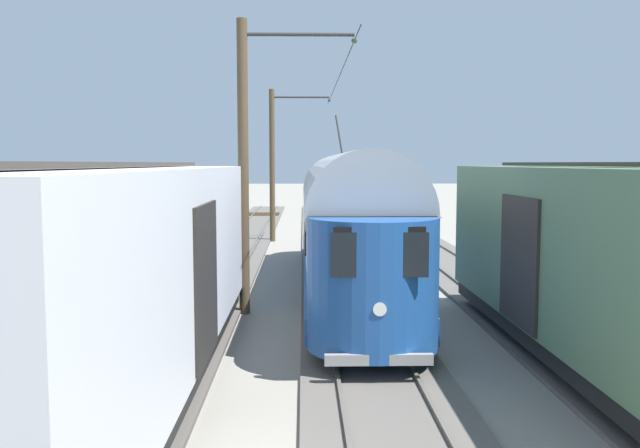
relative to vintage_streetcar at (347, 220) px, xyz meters
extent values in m
plane|color=gray|center=(0.00, 0.16, -2.26)|extent=(220.00, 220.00, 0.00)
cube|color=#56514C|center=(-4.41, 0.16, -2.21)|extent=(2.80, 80.00, 0.10)
cube|color=#59544C|center=(-3.70, 0.16, -2.12)|extent=(0.07, 80.00, 0.08)
cube|color=#59544C|center=(-5.13, 0.16, -2.12)|extent=(0.07, 80.00, 0.08)
cube|color=#47331E|center=(-4.41, -31.84, -2.16)|extent=(2.50, 0.24, 0.08)
cube|color=#47331E|center=(-4.41, -31.19, -2.16)|extent=(2.50, 0.24, 0.08)
cube|color=#47331E|center=(-4.41, -30.54, -2.16)|extent=(2.50, 0.24, 0.08)
cube|color=#47331E|center=(-4.41, -29.89, -2.16)|extent=(2.50, 0.24, 0.08)
cube|color=#47331E|center=(-4.41, -29.24, -2.16)|extent=(2.50, 0.24, 0.08)
cube|color=#56514C|center=(0.00, 0.16, -2.21)|extent=(2.80, 80.00, 0.10)
cube|color=#59544C|center=(0.72, 0.16, -2.12)|extent=(0.07, 80.00, 0.08)
cube|color=#59544C|center=(-0.72, 0.16, -2.12)|extent=(0.07, 80.00, 0.08)
cube|color=#47331E|center=(0.00, -31.84, -2.16)|extent=(2.50, 0.24, 0.08)
cube|color=#47331E|center=(0.00, -31.19, -2.16)|extent=(2.50, 0.24, 0.08)
cube|color=#47331E|center=(0.00, -30.54, -2.16)|extent=(2.50, 0.24, 0.08)
cube|color=#47331E|center=(0.00, -29.89, -2.16)|extent=(2.50, 0.24, 0.08)
cube|color=#47331E|center=(0.00, -29.24, -2.16)|extent=(2.50, 0.24, 0.08)
cube|color=#56514C|center=(4.41, 0.16, -2.21)|extent=(2.80, 80.00, 0.10)
cube|color=#59544C|center=(5.13, 0.16, -2.12)|extent=(0.07, 80.00, 0.08)
cube|color=#59544C|center=(3.70, 0.16, -2.12)|extent=(0.07, 80.00, 0.08)
cube|color=#47331E|center=(4.41, -31.84, -2.16)|extent=(2.50, 0.24, 0.08)
cube|color=#47331E|center=(4.41, -31.19, -2.16)|extent=(2.50, 0.24, 0.08)
cube|color=#47331E|center=(4.41, -30.54, -2.16)|extent=(2.50, 0.24, 0.08)
cube|color=#47331E|center=(4.41, -29.89, -2.16)|extent=(2.50, 0.24, 0.08)
cube|color=#47331E|center=(4.41, -29.24, -2.16)|extent=(2.50, 0.24, 0.08)
cube|color=#1E4C93|center=(0.00, -0.01, -1.56)|extent=(2.65, 15.64, 0.55)
cube|color=#1E4C93|center=(0.00, -0.01, -0.81)|extent=(2.55, 15.64, 0.95)
cube|color=silver|center=(0.00, -0.01, 0.19)|extent=(2.55, 15.64, 1.05)
cylinder|color=#999EA3|center=(0.00, -0.01, 0.72)|extent=(2.65, 15.33, 2.65)
cylinder|color=#1E4C93|center=(0.00, 7.76, -0.56)|extent=(2.55, 2.55, 2.55)
cylinder|color=#1E4C93|center=(0.00, -7.78, -0.56)|extent=(2.55, 2.55, 2.55)
cube|color=black|center=(0.00, 8.90, 0.45)|extent=(1.63, 0.08, 0.36)
cube|color=black|center=(0.00, 8.93, 0.14)|extent=(1.73, 0.06, 0.80)
cube|color=black|center=(1.29, -0.01, 0.19)|extent=(0.04, 13.14, 0.80)
cube|color=black|center=(-1.29, -0.01, 0.19)|extent=(0.04, 13.14, 0.80)
cylinder|color=silver|center=(0.00, 9.02, -0.81)|extent=(0.24, 0.06, 0.24)
cube|color=gray|center=(0.00, 8.96, -1.73)|extent=(1.94, 0.12, 0.20)
cylinder|color=black|center=(0.00, -4.65, 2.85)|extent=(0.07, 4.61, 1.69)
cylinder|color=black|center=(0.72, 5.00, -1.70)|extent=(0.10, 0.76, 0.76)
cylinder|color=black|center=(-0.72, 5.00, -1.70)|extent=(0.10, 0.76, 0.76)
cylinder|color=black|center=(0.72, -5.01, -1.70)|extent=(0.10, 0.76, 0.76)
cylinder|color=black|center=(-0.72, -5.01, -1.70)|extent=(0.10, 0.76, 0.76)
cube|color=silver|center=(4.41, 9.64, 0.07)|extent=(2.90, 13.47, 3.20)
cube|color=#332D28|center=(4.41, 9.64, 1.73)|extent=(0.70, 12.12, 0.08)
cube|color=black|center=(4.41, 9.64, -1.73)|extent=(2.70, 13.47, 0.36)
cube|color=black|center=(2.93, 9.64, -0.19)|extent=(0.06, 2.20, 2.56)
cylinder|color=black|center=(3.70, 4.92, -1.66)|extent=(0.10, 0.84, 0.84)
cylinder|color=black|center=(5.13, 4.92, -1.66)|extent=(0.10, 0.84, 0.84)
cube|color=#4C6B4C|center=(-4.41, 7.50, 0.07)|extent=(2.90, 11.16, 3.20)
cube|color=#332D28|center=(-4.41, 7.50, 1.73)|extent=(0.70, 10.05, 0.08)
cube|color=black|center=(-4.41, 7.50, -1.73)|extent=(2.70, 11.16, 0.36)
cube|color=black|center=(-2.93, 7.50, -0.19)|extent=(0.06, 2.20, 2.56)
cylinder|color=black|center=(-3.70, 3.59, -1.66)|extent=(0.10, 0.84, 0.84)
cylinder|color=black|center=(-5.13, 3.59, -1.66)|extent=(0.10, 0.84, 0.84)
cylinder|color=#4C3D28|center=(2.91, -13.71, 1.60)|extent=(0.28, 0.28, 7.73)
cylinder|color=#2D2D2D|center=(1.46, -13.71, 5.06)|extent=(2.91, 0.10, 0.10)
sphere|color=#334733|center=(0.00, -13.71, 4.91)|extent=(0.16, 0.16, 0.16)
cylinder|color=#4C3D28|center=(2.91, 2.87, 1.60)|extent=(0.28, 0.28, 7.73)
cylinder|color=#2D2D2D|center=(1.46, 2.87, 5.06)|extent=(2.91, 0.10, 0.10)
sphere|color=#334733|center=(0.00, 2.87, 4.91)|extent=(0.16, 0.16, 0.16)
cylinder|color=black|center=(0.00, -5.42, 4.91)|extent=(0.03, 20.57, 0.03)
cylinder|color=black|center=(1.46, -13.71, 5.06)|extent=(2.91, 0.02, 0.02)
cylinder|color=black|center=(-5.67, -13.62, -1.71)|extent=(0.08, 0.08, 1.10)
cylinder|color=red|center=(-5.67, -13.62, -1.04)|extent=(0.30, 0.30, 0.03)
cylinder|color=#262626|center=(-5.49, -13.62, -1.91)|extent=(0.33, 0.04, 0.54)
cube|color=#47331E|center=(7.86, -0.91, -2.17)|extent=(0.24, 2.40, 0.18)
cube|color=#47331E|center=(8.16, -0.91, -2.17)|extent=(0.24, 2.40, 0.18)
cube|color=#47331E|center=(8.46, -0.91, -2.17)|extent=(0.24, 2.40, 0.18)
cube|color=#47331E|center=(8.16, -1.21, -1.99)|extent=(2.40, 0.24, 0.18)
cube|color=#47331E|center=(8.16, -0.91, -1.99)|extent=(2.40, 0.24, 0.18)
cube|color=#47331E|center=(8.16, -0.61, -1.99)|extent=(2.40, 0.24, 0.18)
cube|color=#47331E|center=(7.86, -0.91, -1.81)|extent=(0.24, 2.40, 0.18)
cube|color=#47331E|center=(8.16, -0.91, -1.81)|extent=(0.24, 2.40, 0.18)
cube|color=#47331E|center=(8.46, -0.91, -1.81)|extent=(0.24, 2.40, 0.18)
camera|label=1|loc=(1.34, 20.55, 1.75)|focal=37.60mm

